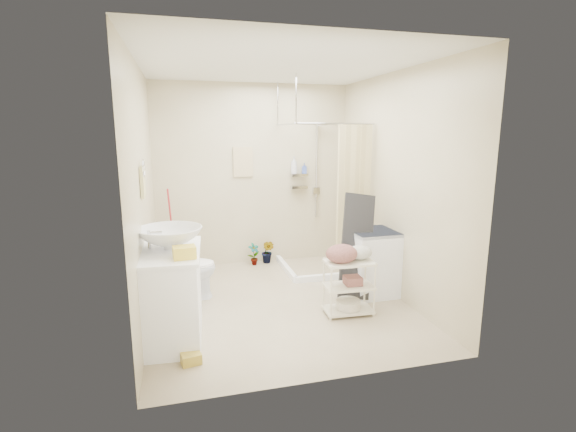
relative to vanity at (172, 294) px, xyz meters
name	(u,v)px	position (x,y,z in m)	size (l,w,h in m)	color
floor	(279,302)	(1.16, 0.56, -0.43)	(3.20, 3.20, 0.00)	#BDAE8E
ceiling	(278,64)	(1.16, 0.56, 2.17)	(2.80, 3.20, 0.04)	silver
wall_back	(253,175)	(1.16, 2.16, 0.87)	(2.80, 0.04, 2.60)	beige
wall_front	(329,219)	(1.16, -1.04, 0.87)	(2.80, 0.04, 2.60)	beige
wall_left	(143,195)	(-0.24, 0.56, 0.87)	(0.04, 3.20, 2.60)	beige
wall_right	(395,186)	(2.56, 0.56, 0.87)	(0.04, 3.20, 2.60)	beige
vanity	(172,294)	(0.00, 0.00, 0.00)	(0.55, 0.98, 0.86)	white
sink	(170,238)	(0.01, 0.03, 0.53)	(0.59, 0.59, 0.20)	silver
counter_basket	(184,252)	(0.13, -0.30, 0.48)	(0.19, 0.15, 0.10)	yellow
floor_basket	(191,357)	(0.15, -0.52, -0.37)	(0.23, 0.18, 0.13)	gold
toilet	(184,269)	(0.12, 0.94, -0.06)	(0.41, 0.72, 0.73)	white
mop	(169,231)	(-0.06, 2.01, 0.15)	(0.11, 0.11, 1.17)	#B3222A
potted_plant_a	(254,254)	(1.12, 1.98, -0.27)	(0.17, 0.12, 0.33)	brown
potted_plant_b	(268,252)	(1.34, 2.03, -0.26)	(0.19, 0.15, 0.35)	maroon
hanging_towel	(243,162)	(1.01, 2.14, 1.07)	(0.28, 0.03, 0.42)	#CBB88D
towel_ring	(143,180)	(-0.22, 0.36, 1.04)	(0.04, 0.22, 0.34)	#D8CD83
tp_holder	(151,248)	(-0.20, 0.61, 0.29)	(0.08, 0.12, 0.14)	white
shower	(321,196)	(2.01, 1.61, 0.62)	(1.10, 1.10, 2.10)	white
shampoo_bottle_a	(294,165)	(1.75, 2.10, 1.01)	(0.10, 0.10, 0.25)	silver
shampoo_bottle_b	(304,168)	(1.91, 2.10, 0.97)	(0.07, 0.07, 0.15)	#384E9F
washing_machine	(371,262)	(2.30, 0.56, -0.04)	(0.53, 0.55, 0.78)	white
laundry_rack	(349,282)	(1.81, 0.08, -0.08)	(0.51, 0.30, 0.70)	silver
ironing_board	(357,246)	(2.06, 0.47, 0.20)	(0.36, 0.11, 1.26)	black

